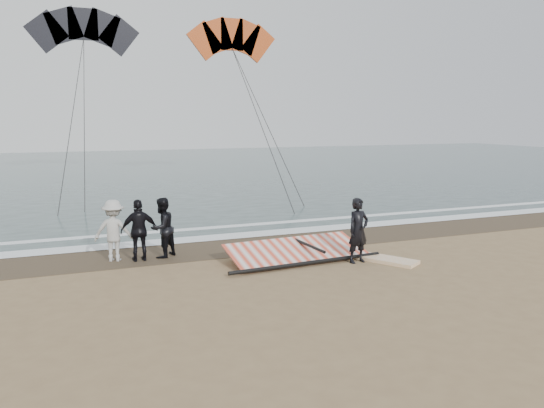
{
  "coord_description": "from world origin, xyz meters",
  "views": [
    {
      "loc": [
        -5.5,
        -11.87,
        4.19
      ],
      "look_at": [
        0.32,
        3.0,
        1.6
      ],
      "focal_mm": 35.0,
      "sensor_mm": 36.0,
      "label": 1
    }
  ],
  "objects_px": {
    "man_main": "(358,230)",
    "sail_rig": "(293,253)",
    "board_white": "(375,258)",
    "board_cream": "(247,254)"
  },
  "relations": [
    {
      "from": "man_main",
      "to": "sail_rig",
      "type": "distance_m",
      "value": 2.05
    },
    {
      "from": "man_main",
      "to": "board_white",
      "type": "xyz_separation_m",
      "value": [
        0.66,
        0.07,
        -0.91
      ]
    },
    {
      "from": "sail_rig",
      "to": "board_cream",
      "type": "bearing_deg",
      "value": 143.14
    },
    {
      "from": "board_cream",
      "to": "sail_rig",
      "type": "distance_m",
      "value": 1.49
    },
    {
      "from": "board_white",
      "to": "board_cream",
      "type": "bearing_deg",
      "value": 120.77
    },
    {
      "from": "board_white",
      "to": "sail_rig",
      "type": "height_order",
      "value": "sail_rig"
    },
    {
      "from": "board_white",
      "to": "board_cream",
      "type": "relative_size",
      "value": 1.09
    },
    {
      "from": "man_main",
      "to": "board_cream",
      "type": "bearing_deg",
      "value": 136.12
    },
    {
      "from": "sail_rig",
      "to": "board_white",
      "type": "bearing_deg",
      "value": -22.72
    },
    {
      "from": "board_white",
      "to": "board_cream",
      "type": "height_order",
      "value": "board_white"
    }
  ]
}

